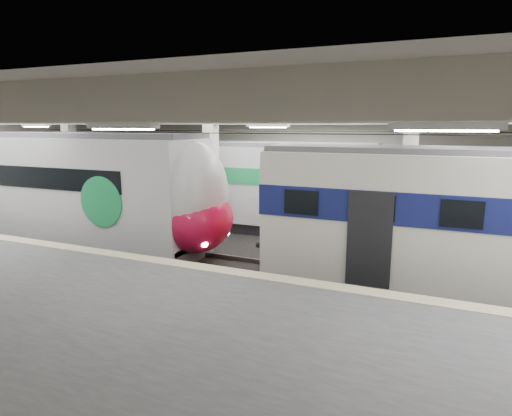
% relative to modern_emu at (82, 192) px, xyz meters
% --- Properties ---
extents(station_hall, '(36.00, 24.00, 5.75)m').
position_rel_modern_emu_xyz_m(station_hall, '(7.38, -1.74, 0.94)').
color(station_hall, black).
rests_on(station_hall, ground).
extents(modern_emu, '(14.64, 3.02, 4.68)m').
position_rel_modern_emu_xyz_m(modern_emu, '(0.00, 0.00, 0.00)').
color(modern_emu, silver).
rests_on(modern_emu, ground).
extents(older_rer, '(13.18, 2.91, 4.36)m').
position_rel_modern_emu_xyz_m(older_rer, '(14.97, 0.00, -0.01)').
color(older_rer, beige).
rests_on(older_rer, ground).
extents(far_train, '(13.04, 2.78, 4.19)m').
position_rel_modern_emu_xyz_m(far_train, '(4.47, 5.50, -0.13)').
color(far_train, silver).
rests_on(far_train, ground).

